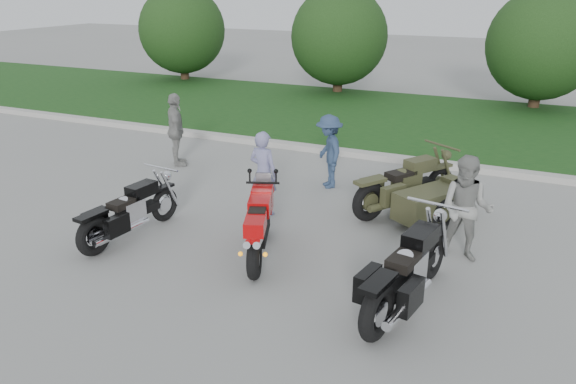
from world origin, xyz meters
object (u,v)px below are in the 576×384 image
at_px(cruiser_right, 406,275).
at_px(person_stripe, 263,173).
at_px(person_grey, 466,209).
at_px(cruiser_left, 127,214).
at_px(person_denim, 329,152).
at_px(sportbike_red, 259,225).
at_px(person_back, 176,130).
at_px(cruiser_sidecar, 419,196).

distance_m(cruiser_right, person_stripe, 3.89).
height_order(person_stripe, person_grey, person_grey).
height_order(cruiser_left, person_grey, person_grey).
height_order(cruiser_left, person_denim, person_denim).
relative_size(sportbike_red, person_stripe, 1.23).
xyz_separation_m(person_stripe, person_back, (-3.19, 1.78, 0.06)).
xyz_separation_m(cruiser_right, person_stripe, (-3.19, 2.20, 0.29)).
distance_m(cruiser_left, cruiser_right, 4.78).
bearing_deg(sportbike_red, cruiser_sidecar, 31.39).
bearing_deg(person_back, person_stripe, -157.92).
bearing_deg(person_stripe, cruiser_right, 153.80).
bearing_deg(cruiser_sidecar, person_stripe, -129.20).
distance_m(cruiser_sidecar, person_grey, 1.63).
distance_m(cruiser_right, person_grey, 1.92).
bearing_deg(person_back, cruiser_sidecar, -137.24).
bearing_deg(cruiser_right, cruiser_left, -172.71).
height_order(cruiser_right, person_stripe, person_stripe).
bearing_deg(cruiser_sidecar, cruiser_left, -113.84).
distance_m(cruiser_right, person_denim, 4.85).
height_order(person_stripe, person_denim, person_stripe).
distance_m(cruiser_left, person_denim, 4.42).
relative_size(cruiser_right, person_stripe, 1.62).
relative_size(cruiser_left, person_stripe, 1.42).
distance_m(cruiser_right, person_back, 7.53).
bearing_deg(person_back, cruiser_left, 164.49).
height_order(sportbike_red, cruiser_right, cruiser_right).
bearing_deg(sportbike_red, cruiser_right, -33.63).
relative_size(person_stripe, person_denim, 1.02).
bearing_deg(cruiser_sidecar, cruiser_right, -48.68).
xyz_separation_m(cruiser_left, cruiser_right, (4.78, -0.24, 0.06)).
bearing_deg(person_stripe, cruiser_sidecar, -153.32).
bearing_deg(sportbike_red, person_denim, 71.51).
distance_m(sportbike_red, cruiser_sidecar, 3.23).
distance_m(sportbike_red, person_grey, 3.21).
bearing_deg(cruiser_left, person_denim, 67.24).
distance_m(sportbike_red, person_stripe, 1.84).
distance_m(person_grey, person_denim, 3.82).
bearing_deg(person_back, cruiser_right, -160.69).
height_order(person_stripe, person_back, person_back).
xyz_separation_m(sportbike_red, person_grey, (2.92, 1.29, 0.27)).
relative_size(person_stripe, person_grey, 0.95).
bearing_deg(person_stripe, cruiser_left, 59.51).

